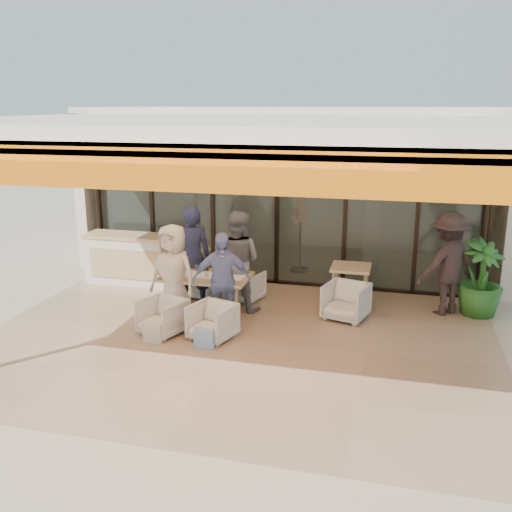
{
  "coord_description": "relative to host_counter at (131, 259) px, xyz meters",
  "views": [
    {
      "loc": [
        2.36,
        -7.95,
        3.6
      ],
      "look_at": [
        0.1,
        0.9,
        1.15
      ],
      "focal_mm": 40.0,
      "sensor_mm": 36.0,
      "label": 1
    }
  ],
  "objects": [
    {
      "name": "side_chair",
      "position": [
        4.47,
        -0.94,
        -0.18
      ],
      "size": [
        0.83,
        0.8,
        0.71
      ],
      "primitive_type": "imported",
      "rotation": [
        0.0,
        0.0,
        -0.27
      ],
      "color": "silver",
      "rests_on": "ground"
    },
    {
      "name": "tote_bag_cream",
      "position": [
        1.69,
        -2.73,
        -0.36
      ],
      "size": [
        0.3,
        0.1,
        0.34
      ],
      "primitive_type": "cube",
      "color": "silver",
      "rests_on": "ground"
    },
    {
      "name": "chair_near_right",
      "position": [
        2.53,
        -2.33,
        -0.21
      ],
      "size": [
        0.77,
        0.75,
        0.65
      ],
      "primitive_type": "imported",
      "rotation": [
        0.0,
        0.0,
        -0.3
      ],
      "color": "silver",
      "rests_on": "ground"
    },
    {
      "name": "ground",
      "position": [
        2.9,
        -2.3,
        -0.53
      ],
      "size": [
        70.0,
        70.0,
        0.0
      ],
      "primitive_type": "plane",
      "color": "#C6B293",
      "rests_on": "ground"
    },
    {
      "name": "tote_bag_blue",
      "position": [
        2.53,
        -2.73,
        -0.36
      ],
      "size": [
        0.3,
        0.1,
        0.34
      ],
      "primitive_type": "cube",
      "color": "#99BFD8",
      "rests_on": "ground"
    },
    {
      "name": "standing_woman",
      "position": [
        6.12,
        -0.26,
        0.38
      ],
      "size": [
        1.35,
        1.26,
        1.83
      ],
      "primitive_type": "imported",
      "rotation": [
        0.0,
        0.0,
        3.81
      ],
      "color": "black",
      "rests_on": "ground"
    },
    {
      "name": "chair_far_left",
      "position": [
        1.69,
        -0.43,
        -0.21
      ],
      "size": [
        0.69,
        0.66,
        0.64
      ],
      "primitive_type": "imported",
      "rotation": [
        0.0,
        0.0,
        3.02
      ],
      "color": "silver",
      "rests_on": "ground"
    },
    {
      "name": "diner_navy",
      "position": [
        1.69,
        -0.93,
        0.4
      ],
      "size": [
        0.78,
        0.62,
        1.86
      ],
      "primitive_type": "imported",
      "rotation": [
        0.0,
        0.0,
        3.44
      ],
      "color": "#1A1D3A",
      "rests_on": "ground"
    },
    {
      "name": "terrace_floor",
      "position": [
        2.9,
        -2.3,
        -0.53
      ],
      "size": [
        8.0,
        6.0,
        0.01
      ],
      "primitive_type": "cube",
      "color": "tan",
      "rests_on": "ground"
    },
    {
      "name": "terrace_structure",
      "position": [
        2.9,
        -2.56,
        2.72
      ],
      "size": [
        8.0,
        6.0,
        3.4
      ],
      "color": "silver",
      "rests_on": "ground"
    },
    {
      "name": "host_counter",
      "position": [
        0.0,
        0.0,
        0.0
      ],
      "size": [
        1.85,
        0.65,
        1.04
      ],
      "color": "silver",
      "rests_on": "ground"
    },
    {
      "name": "side_table",
      "position": [
        4.47,
        -0.19,
        0.11
      ],
      "size": [
        0.7,
        0.7,
        0.74
      ],
      "color": "tan",
      "rests_on": "ground"
    },
    {
      "name": "diner_grey",
      "position": [
        2.53,
        -0.93,
        0.37
      ],
      "size": [
        0.93,
        0.75,
        1.81
      ],
      "primitive_type": "imported",
      "rotation": [
        0.0,
        0.0,
        3.06
      ],
      "color": "#5C5C60",
      "rests_on": "ground"
    },
    {
      "name": "chair_far_right",
      "position": [
        2.53,
        -0.43,
        -0.22
      ],
      "size": [
        0.75,
        0.72,
        0.63
      ],
      "primitive_type": "imported",
      "rotation": [
        0.0,
        0.0,
        2.87
      ],
      "color": "silver",
      "rests_on": "ground"
    },
    {
      "name": "potted_palm",
      "position": [
        6.69,
        -0.19,
        0.15
      ],
      "size": [
        1.08,
        1.08,
        1.36
      ],
      "primitive_type": "imported",
      "rotation": [
        0.0,
        0.0,
        0.7
      ],
      "color": "#1E5919",
      "rests_on": "ground"
    },
    {
      "name": "glass_storefront",
      "position": [
        2.9,
        0.7,
        1.07
      ],
      "size": [
        8.08,
        0.1,
        3.2
      ],
      "color": "#9EADA3",
      "rests_on": "ground"
    },
    {
      "name": "interior_block",
      "position": [
        2.91,
        3.02,
        1.7
      ],
      "size": [
        9.05,
        3.62,
        3.52
      ],
      "color": "silver",
      "rests_on": "ground"
    },
    {
      "name": "dining_table",
      "position": [
        2.1,
        -1.37,
        0.16
      ],
      "size": [
        1.5,
        0.9,
        0.93
      ],
      "color": "tan",
      "rests_on": "ground"
    },
    {
      "name": "diner_periwinkle",
      "position": [
        2.53,
        -1.83,
        0.28
      ],
      "size": [
        1.02,
        0.65,
        1.62
      ],
      "primitive_type": "imported",
      "rotation": [
        0.0,
        0.0,
        0.29
      ],
      "color": "#7081BA",
      "rests_on": "ground"
    },
    {
      "name": "diner_cream",
      "position": [
        1.69,
        -1.83,
        0.32
      ],
      "size": [
        0.93,
        0.7,
        1.71
      ],
      "primitive_type": "imported",
      "rotation": [
        0.0,
        0.0,
        -0.21
      ],
      "color": "beige",
      "rests_on": "ground"
    },
    {
      "name": "chair_near_left",
      "position": [
        1.69,
        -2.33,
        -0.2
      ],
      "size": [
        0.81,
        0.79,
        0.65
      ],
      "primitive_type": "imported",
      "rotation": [
        0.0,
        0.0,
        -0.37
      ],
      "color": "silver",
      "rests_on": "ground"
    }
  ]
}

